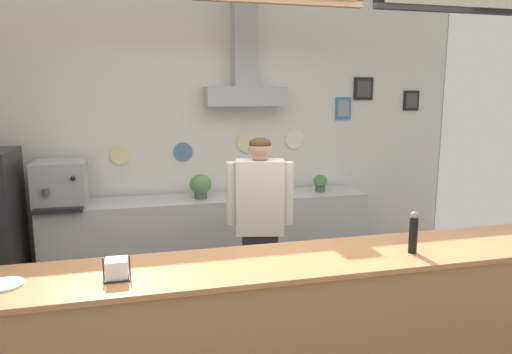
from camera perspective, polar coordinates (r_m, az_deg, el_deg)
back_wall_assembly at (r=5.03m, az=-4.79°, el=6.52°), size 5.69×2.60×3.08m
service_counter at (r=3.00m, az=3.67°, el=-19.09°), size 4.16×0.61×1.02m
back_prep_counter at (r=5.03m, az=-5.43°, el=-7.55°), size 3.32×0.54×0.90m
shop_worker at (r=3.85m, az=0.47°, el=-6.33°), size 0.53×0.30×1.63m
espresso_machine at (r=4.84m, az=-22.61°, el=-0.81°), size 0.47×0.53×0.44m
potted_basil at (r=4.83m, az=-6.75°, el=-1.02°), size 0.22×0.22×0.25m
potted_oregano at (r=5.20m, az=7.81°, el=-0.65°), size 0.15×0.15×0.18m
condiment_plate at (r=2.74m, az=-28.28°, el=-11.42°), size 0.19×0.19×0.01m
pepper_grinder at (r=3.00m, az=18.55°, el=-6.41°), size 0.05×0.05×0.26m
napkin_holder at (r=2.60m, az=-16.54°, el=-10.72°), size 0.14×0.13×0.12m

